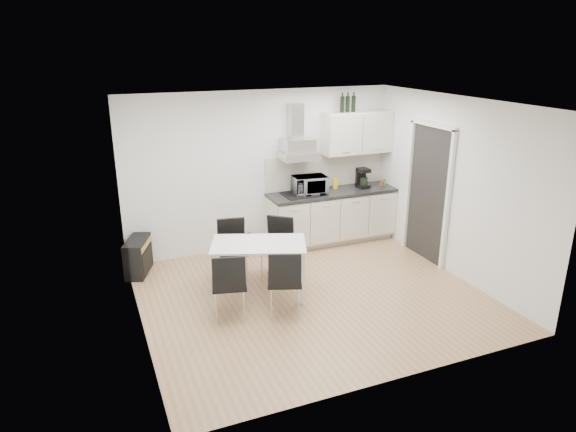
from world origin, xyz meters
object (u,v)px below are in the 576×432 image
(chair_far_left, at_px, (233,251))
(floor_speaker, at_px, (248,242))
(dining_table, at_px, (259,250))
(chair_far_right, at_px, (277,249))
(guitar_amp, at_px, (138,256))
(kitchenette, at_px, (333,195))
(chair_near_right, at_px, (285,281))
(chair_near_left, at_px, (229,284))

(chair_far_left, height_order, floor_speaker, chair_far_left)
(dining_table, relative_size, chair_far_right, 1.62)
(chair_far_left, relative_size, floor_speaker, 3.29)
(chair_far_left, distance_m, floor_speaker, 1.16)
(chair_far_left, bearing_deg, guitar_amp, -20.64)
(dining_table, relative_size, floor_speaker, 5.33)
(chair_far_right, bearing_deg, chair_far_left, 25.36)
(kitchenette, distance_m, chair_near_right, 2.66)
(chair_near_right, height_order, guitar_amp, chair_near_right)
(guitar_amp, bearing_deg, dining_table, -20.89)
(chair_near_left, bearing_deg, guitar_amp, 131.15)
(kitchenette, bearing_deg, chair_far_left, -158.12)
(chair_far_left, height_order, chair_near_left, same)
(dining_table, height_order, chair_near_right, chair_near_right)
(guitar_amp, xyz_separation_m, floor_speaker, (1.80, 0.25, -0.14))
(chair_far_left, distance_m, chair_near_right, 1.24)
(chair_near_left, distance_m, chair_near_right, 0.70)
(kitchenette, height_order, chair_far_right, kitchenette)
(chair_far_right, relative_size, chair_near_right, 1.00)
(dining_table, height_order, chair_far_right, chair_far_right)
(dining_table, height_order, chair_near_left, chair_near_left)
(chair_near_left, bearing_deg, chair_far_right, 55.74)
(kitchenette, height_order, dining_table, kitchenette)
(chair_near_left, bearing_deg, dining_table, 52.38)
(guitar_amp, height_order, floor_speaker, guitar_amp)
(chair_far_left, relative_size, chair_far_right, 1.00)
(dining_table, xyz_separation_m, chair_far_left, (-0.19, 0.59, -0.22))
(chair_far_right, relative_size, chair_near_left, 1.00)
(chair_near_left, xyz_separation_m, guitar_amp, (-0.91, 1.75, -0.17))
(dining_table, xyz_separation_m, floor_speaker, (0.35, 1.57, -0.52))
(chair_far_right, distance_m, guitar_amp, 2.08)
(chair_near_left, relative_size, floor_speaker, 3.29)
(chair_far_right, xyz_separation_m, floor_speaker, (-0.07, 1.14, -0.31))
(chair_near_right, distance_m, guitar_amp, 2.50)
(chair_near_left, height_order, guitar_amp, chair_near_left)
(kitchenette, xyz_separation_m, dining_table, (-1.83, -1.40, -0.17))
(guitar_amp, bearing_deg, chair_near_right, -29.25)
(kitchenette, distance_m, chair_far_right, 1.76)
(kitchenette, bearing_deg, guitar_amp, -178.52)
(kitchenette, xyz_separation_m, floor_speaker, (-1.48, 0.17, -0.70))
(kitchenette, distance_m, chair_far_left, 2.21)
(chair_far_right, xyz_separation_m, guitar_amp, (-1.87, 0.89, -0.17))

